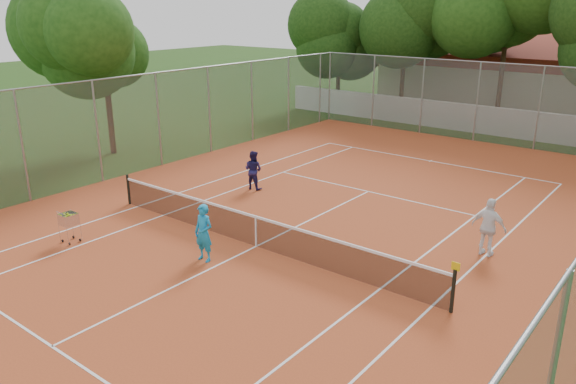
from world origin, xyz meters
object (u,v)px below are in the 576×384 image
Objects in this scene: player_near at (204,233)px; ball_hopper at (70,227)px; clubhouse at (513,73)px; player_far_right at (489,227)px; player_far_left at (253,170)px; tennis_net at (256,231)px.

player_near is 4.33m from ball_hopper.
clubhouse is 32.29m from ball_hopper.
clubhouse is 30.62m from player_near.
player_near is at bearing 44.09° from player_far_right.
player_far_right is (7.47, -25.45, -1.34)m from clubhouse.
player_far_right reaches higher than player_near.
player_far_right is at bearing 23.77° from ball_hopper.
player_near is at bearing 111.60° from player_far_left.
player_far_right is at bearing 33.03° from tennis_net.
clubhouse is 11.02× the size of player_far_left.
ball_hopper is at bearing -94.50° from clubhouse.
player_near reaches higher than ball_hopper.
tennis_net is 6.53m from player_far_right.
player_far_right reaches higher than tennis_net.
tennis_net is 5.51m from ball_hopper.
player_far_left reaches higher than ball_hopper.
tennis_net is 29.12m from clubhouse.
clubhouse is (-2.00, 29.00, 1.69)m from tennis_net.
clubhouse reaches higher than tennis_net.
tennis_net is at bearing 36.61° from player_far_right.
tennis_net is at bearing 68.70° from player_near.
tennis_net is at bearing 124.54° from player_far_left.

